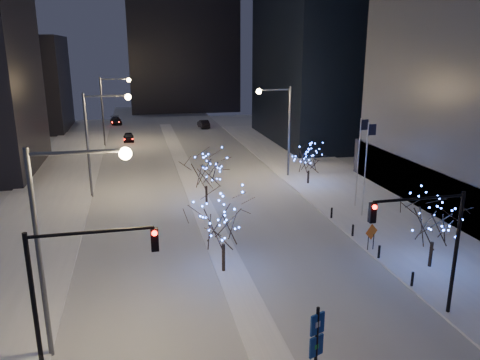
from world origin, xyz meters
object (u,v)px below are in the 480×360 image
object	(u,v)px
street_lamp_w_mid	(98,130)
car_far	(116,121)
car_mid	(204,124)
holiday_tree_plaza_far	(309,158)
street_lamp_w_near	(61,225)
construction_sign	(371,234)
traffic_signal_west	(72,280)
holiday_tree_median_far	(206,170)
street_lamp_east	(281,120)
wayfinding_sign	(317,341)
holiday_tree_plaza_near	(435,218)
holiday_tree_median_near	(223,220)
traffic_signal_east	(432,235)
car_near	(129,137)
street_lamp_w_far	(109,102)

from	to	relation	value
street_lamp_w_mid	car_far	xyz separation A→B (m)	(-0.06, 45.94, -5.82)
car_mid	holiday_tree_plaza_far	world-z (taller)	holiday_tree_plaza_far
street_lamp_w_near	construction_sign	world-z (taller)	street_lamp_w_near
traffic_signal_west	car_mid	size ratio (longest dim) A/B	1.62
street_lamp_w_mid	holiday_tree_median_far	distance (m)	11.10
street_lamp_east	wayfinding_sign	size ratio (longest dim) A/B	2.49
car_mid	holiday_tree_plaza_near	bearing A→B (deg)	91.60
holiday_tree_median_near	construction_sign	size ratio (longest dim) A/B	2.77
holiday_tree_plaza_far	street_lamp_east	bearing A→B (deg)	118.77
street_lamp_w_near	holiday_tree_median_near	xyz separation A→B (m)	(8.44, 6.48, -2.91)
street_lamp_w_near	holiday_tree_median_far	xyz separation A→B (m)	(9.44, 20.07, -3.15)
street_lamp_w_near	traffic_signal_west	bearing A→B (deg)	-76.04
traffic_signal_west	traffic_signal_east	distance (m)	17.41
street_lamp_w_near	traffic_signal_west	size ratio (longest dim) A/B	1.43
holiday_tree_median_near	construction_sign	world-z (taller)	holiday_tree_median_near
car_near	car_mid	xyz separation A→B (m)	(13.25, 10.16, 0.04)
holiday_tree_median_near	construction_sign	bearing A→B (deg)	4.79
street_lamp_w_far	street_lamp_east	distance (m)	29.08
street_lamp_w_near	car_far	world-z (taller)	street_lamp_w_near
traffic_signal_west	holiday_tree_median_near	world-z (taller)	traffic_signal_west
street_lamp_w_mid	traffic_signal_west	world-z (taller)	street_lamp_w_mid
street_lamp_w_mid	holiday_tree_median_far	xyz separation A→B (m)	(9.44, -4.93, -3.15)
street_lamp_w_mid	holiday_tree_median_far	world-z (taller)	street_lamp_w_mid
holiday_tree_plaza_far	construction_sign	bearing A→B (deg)	-95.88
car_mid	wayfinding_sign	xyz separation A→B (m)	(-5.47, -68.31, 1.75)
traffic_signal_west	holiday_tree_median_near	size ratio (longest dim) A/B	1.30
holiday_tree_median_far	car_near	bearing A→B (deg)	102.13
holiday_tree_plaza_near	wayfinding_sign	world-z (taller)	holiday_tree_plaza_near
holiday_tree_median_near	holiday_tree_plaza_far	world-z (taller)	holiday_tree_median_near
street_lamp_east	street_lamp_w_mid	bearing A→B (deg)	-171.04
street_lamp_east	traffic_signal_west	xyz separation A→B (m)	(-18.52, -30.00, -1.69)
holiday_tree_plaza_far	wayfinding_sign	distance (m)	31.40
street_lamp_w_mid	traffic_signal_east	bearing A→B (deg)	-55.49
traffic_signal_east	car_mid	bearing A→B (deg)	92.04
street_lamp_east	holiday_tree_median_near	size ratio (longest dim) A/B	1.86
street_lamp_w_far	holiday_tree_median_near	size ratio (longest dim) A/B	1.86
traffic_signal_west	holiday_tree_median_far	bearing A→B (deg)	67.95
holiday_tree_median_near	holiday_tree_median_far	bearing A→B (deg)	85.79
traffic_signal_east	car_far	size ratio (longest dim) A/B	1.50
street_lamp_w_near	car_far	distance (m)	71.18
traffic_signal_east	car_mid	size ratio (longest dim) A/B	1.62
car_near	holiday_tree_plaza_near	xyz separation A→B (m)	(19.43, -49.00, 2.84)
street_lamp_w_mid	street_lamp_east	xyz separation A→B (m)	(19.02, 3.00, -0.05)
street_lamp_w_near	street_lamp_w_mid	size ratio (longest dim) A/B	1.00
street_lamp_east	traffic_signal_east	bearing A→B (deg)	-92.26
street_lamp_east	construction_sign	distance (m)	21.25
car_mid	holiday_tree_plaza_far	distance (m)	39.28
holiday_tree_plaza_far	street_lamp_w_near	bearing A→B (deg)	-130.69
car_near	holiday_tree_plaza_near	size ratio (longest dim) A/B	0.69
traffic_signal_west	holiday_tree_plaza_far	bearing A→B (deg)	52.20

